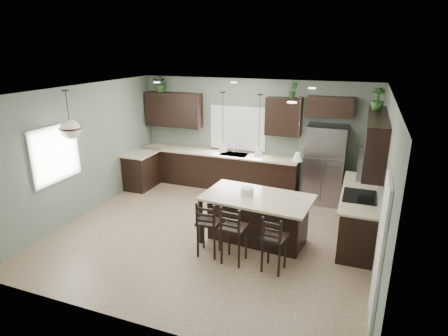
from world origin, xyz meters
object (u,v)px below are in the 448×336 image
bar_stool_right (274,243)px  serving_dish (247,191)px  bar_stool_center (234,234)px  plant_back_left (161,83)px  refrigerator (325,164)px  kitchen_island (256,219)px  bar_stool_left (209,228)px

bar_stool_right → serving_dish: bearing=138.1°
bar_stool_center → plant_back_left: (-3.23, 3.39, 2.09)m
refrigerator → kitchen_island: 2.66m
bar_stool_right → kitchen_island: bearing=130.0°
bar_stool_right → plant_back_left: 5.62m
bar_stool_left → plant_back_left: size_ratio=2.33×
plant_back_left → serving_dish: bearing=-38.8°
serving_dish → bar_stool_right: 1.22m
refrigerator → serving_dish: bearing=-115.0°
serving_dish → plant_back_left: bearing=141.2°
bar_stool_center → plant_back_left: bearing=137.8°
bar_stool_left → serving_dish: bearing=54.4°
refrigerator → kitchen_island: size_ratio=0.93×
kitchen_island → plant_back_left: size_ratio=4.44×
refrigerator → plant_back_left: bearing=178.3°
serving_dish → bar_stool_left: bearing=-121.4°
kitchen_island → bar_stool_right: size_ratio=1.97×
bar_stool_left → plant_back_left: plant_back_left is taller
serving_dish → bar_stool_left: (-0.46, -0.75, -0.47)m
bar_stool_center → bar_stool_right: (0.70, -0.02, -0.03)m
kitchen_island → plant_back_left: 4.78m
refrigerator → plant_back_left: plant_back_left is taller
serving_dish → bar_stool_center: 0.95m
kitchen_island → serving_dish: bearing=180.0°
bar_stool_right → plant_back_left: size_ratio=2.26×
refrigerator → bar_stool_left: 3.59m
bar_stool_right → plant_back_left: bearing=146.1°
kitchen_island → serving_dish: size_ratio=8.27×
refrigerator → bar_stool_right: refrigerator is taller
bar_stool_center → bar_stool_right: bar_stool_center is taller
bar_stool_left → bar_stool_center: size_ratio=0.97×
bar_stool_left → bar_stool_right: bearing=-8.5°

